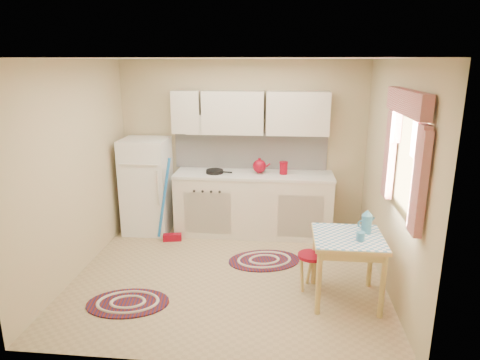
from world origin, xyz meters
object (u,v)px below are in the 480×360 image
Objects in this scene: base_cabinets at (253,205)px; table at (346,268)px; fridge at (147,186)px; stool at (310,272)px.

table is (1.11, -1.73, -0.08)m from base_cabinets.
fridge is 1.59m from base_cabinets.
stool is at bearing -32.76° from fridge.
table is 0.43m from stool.
stool is (0.75, -1.54, -0.23)m from base_cabinets.
table is (2.68, -1.68, -0.34)m from fridge.
fridge reaches higher than base_cabinets.
table is at bearing -32.02° from fridge.
fridge is at bearing -178.18° from base_cabinets.
table is at bearing -57.28° from base_cabinets.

